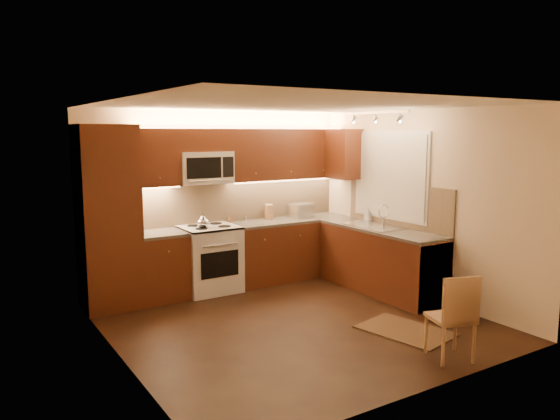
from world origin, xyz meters
TOP-DOWN VIEW (x-y plane):
  - floor at (0.00, 0.00)m, footprint 4.00×4.00m
  - ceiling at (0.00, 0.00)m, footprint 4.00×4.00m
  - wall_back at (0.00, 2.00)m, footprint 4.00×0.01m
  - wall_front at (0.00, -2.00)m, footprint 4.00×0.01m
  - wall_left at (-2.00, 0.00)m, footprint 0.01×4.00m
  - wall_right at (2.00, 0.00)m, footprint 0.01×4.00m
  - pantry at (-1.65, 1.70)m, footprint 0.70×0.60m
  - base_cab_back_left at (-0.99, 1.70)m, footprint 0.62×0.60m
  - counter_back_left at (-0.99, 1.70)m, footprint 0.62×0.60m
  - base_cab_back_right at (1.04, 1.70)m, footprint 1.92×0.60m
  - counter_back_right at (1.04, 1.70)m, footprint 1.92×0.60m
  - base_cab_right at (1.70, 0.40)m, footprint 0.60×2.00m
  - counter_right at (1.70, 0.40)m, footprint 0.60×2.00m
  - dishwasher at (1.70, -0.30)m, footprint 0.58×0.60m
  - backsplash_back at (0.35, 1.99)m, footprint 3.30×0.02m
  - backsplash_right at (1.99, 0.40)m, footprint 0.02×2.00m
  - upper_cab_back_left at (-0.99, 1.82)m, footprint 0.62×0.35m
  - upper_cab_back_right at (1.04, 1.82)m, footprint 1.92×0.35m
  - upper_cab_bridge at (-0.30, 1.82)m, footprint 0.76×0.35m
  - upper_cab_right_corner at (1.82, 1.40)m, footprint 0.35×0.50m
  - stove at (-0.30, 1.68)m, footprint 0.76×0.65m
  - microwave at (-0.30, 1.81)m, footprint 0.76×0.38m
  - window_frame at (1.99, 0.55)m, footprint 0.03×1.44m
  - window_blinds at (1.97, 0.55)m, footprint 0.02×1.36m
  - sink at (1.70, 0.55)m, footprint 0.52×0.86m
  - faucet at (1.88, 0.55)m, footprint 0.20×0.04m
  - track_light_bar at (1.55, 0.40)m, footprint 0.04×1.20m
  - kettle at (-0.42, 1.59)m, footprint 0.20×0.20m
  - toaster_oven at (1.27, 1.75)m, footprint 0.39×0.32m
  - knife_block at (0.79, 1.88)m, footprint 0.14×0.18m
  - spice_jar_a at (0.14, 1.92)m, footprint 0.05×0.05m
  - spice_jar_b at (0.17, 1.94)m, footprint 0.05×0.05m
  - spice_jar_c at (0.42, 1.94)m, footprint 0.05×0.05m
  - spice_jar_d at (0.14, 1.88)m, footprint 0.05×0.05m
  - soap_bottle at (1.94, 0.95)m, footprint 0.09×0.10m
  - rug at (0.90, -0.90)m, footprint 0.85×1.10m
  - dining_chair at (0.73, -1.65)m, footprint 0.48×0.48m

SIDE VIEW (x-z plane):
  - floor at x=0.00m, z-range -0.01..0.01m
  - rug at x=0.90m, z-range 0.00..0.01m
  - base_cab_back_left at x=-0.99m, z-range 0.00..0.86m
  - base_cab_back_right at x=1.04m, z-range 0.00..0.86m
  - base_cab_right at x=1.70m, z-range 0.00..0.86m
  - dishwasher at x=1.70m, z-range 0.01..0.85m
  - dining_chair at x=0.73m, z-range 0.00..0.86m
  - stove at x=-0.30m, z-range 0.00..0.92m
  - counter_back_left at x=-0.99m, z-range 0.86..0.90m
  - counter_back_right at x=1.04m, z-range 0.86..0.90m
  - counter_right at x=1.70m, z-range 0.86..0.90m
  - spice_jar_c at x=0.42m, z-range 0.90..0.99m
  - spice_jar_b at x=0.17m, z-range 0.90..0.99m
  - spice_jar_a at x=0.14m, z-range 0.90..1.01m
  - spice_jar_d at x=0.14m, z-range 0.90..1.01m
  - sink at x=1.70m, z-range 0.90..1.05m
  - soap_bottle at x=1.94m, z-range 0.90..1.10m
  - toaster_oven at x=1.27m, z-range 0.90..1.11m
  - knife_block at x=0.79m, z-range 0.90..1.12m
  - kettle at x=-0.42m, z-range 0.92..1.11m
  - faucet at x=1.88m, z-range 0.90..1.20m
  - pantry at x=-1.65m, z-range 0.00..2.30m
  - backsplash_back at x=0.35m, z-range 0.90..1.50m
  - backsplash_right at x=1.99m, z-range 0.90..1.50m
  - wall_back at x=0.00m, z-range 0.00..2.50m
  - wall_front at x=0.00m, z-range 0.00..2.50m
  - wall_left at x=-2.00m, z-range 0.00..2.50m
  - wall_right at x=2.00m, z-range 0.00..2.50m
  - window_frame at x=1.99m, z-range 0.98..2.22m
  - window_blinds at x=1.97m, z-range 1.02..2.18m
  - microwave at x=-0.30m, z-range 1.50..1.94m
  - upper_cab_back_left at x=-0.99m, z-range 1.50..2.25m
  - upper_cab_back_right at x=1.04m, z-range 1.50..2.25m
  - upper_cab_right_corner at x=1.82m, z-range 1.50..2.25m
  - upper_cab_bridge at x=-0.30m, z-range 1.94..2.25m
  - track_light_bar at x=1.55m, z-range 2.44..2.48m
  - ceiling at x=0.00m, z-range 2.50..2.50m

